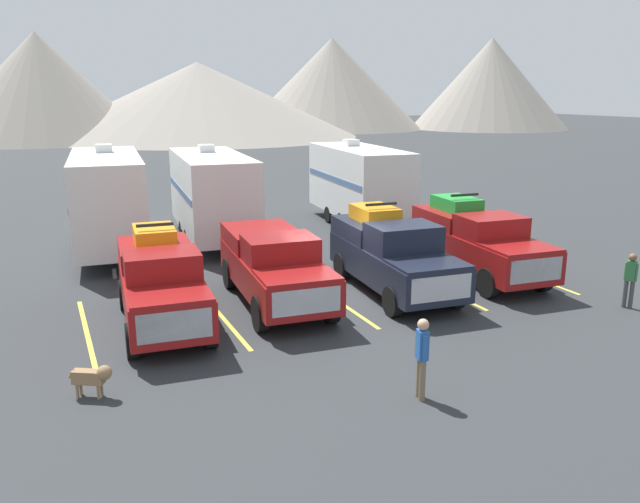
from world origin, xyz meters
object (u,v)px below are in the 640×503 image
pickup_truck_b (274,265)px  camper_trailer_b (212,192)px  pickup_truck_a (161,282)px  dog (94,376)px  pickup_truck_d (476,240)px  camper_trailer_c (359,181)px  camper_trailer_a (108,198)px  person_a (422,353)px  pickup_truck_c (392,253)px  person_b (630,277)px

pickup_truck_b → camper_trailer_b: 8.23m
pickup_truck_a → camper_trailer_b: 9.43m
pickup_truck_a → dog: (-2.02, -3.60, -0.71)m
camper_trailer_b → dog: bearing=-114.9°
pickup_truck_b → pickup_truck_d: pickup_truck_d is taller
pickup_truck_a → camper_trailer_c: bearing=41.0°
dog → pickup_truck_d: bearing=17.7°
pickup_truck_a → pickup_truck_d: 10.35m
camper_trailer_a → dog: (-1.67, -12.01, -1.64)m
camper_trailer_a → person_a: (4.25, -14.72, -1.13)m
pickup_truck_a → pickup_truck_d: bearing=2.0°
pickup_truck_a → camper_trailer_b: size_ratio=0.64×
pickup_truck_a → pickup_truck_d: size_ratio=0.91×
camper_trailer_b → dog: 13.58m
pickup_truck_c → person_a: size_ratio=3.41×
person_a → dog: size_ratio=2.04×
pickup_truck_d → dog: pickup_truck_d is taller
camper_trailer_a → pickup_truck_b: bearing=-65.4°
pickup_truck_b → camper_trailer_a: (-3.64, 7.95, 0.97)m
person_b → pickup_truck_d: bearing=113.1°
pickup_truck_b → pickup_truck_d: (7.06, -0.11, 0.07)m
camper_trailer_b → camper_trailer_c: 6.96m
pickup_truck_c → person_b: (5.29, -4.15, -0.28)m
pickup_truck_b → dog: pickup_truck_b is taller
camper_trailer_b → person_a: camper_trailer_b is taller
pickup_truck_b → pickup_truck_d: bearing=-0.9°
pickup_truck_b → camper_trailer_b: camper_trailer_b is taller
person_a → pickup_truck_a: bearing=121.7°
camper_trailer_a → camper_trailer_b: (4.02, 0.22, -0.08)m
pickup_truck_b → pickup_truck_c: pickup_truck_c is taller
pickup_truck_b → person_a: 6.80m
pickup_truck_c → pickup_truck_d: 3.41m
pickup_truck_a → camper_trailer_c: (10.61, 9.23, 0.84)m
camper_trailer_c → dog: camper_trailer_c is taller
camper_trailer_c → camper_trailer_a: bearing=-175.7°
pickup_truck_d → dog: 13.00m
pickup_truck_b → camper_trailer_c: camper_trailer_c is taller
camper_trailer_a → person_a: camper_trailer_a is taller
camper_trailer_c → person_a: (-6.71, -15.54, -1.03)m
pickup_truck_b → person_b: pickup_truck_b is taller
person_a → person_b: person_a is taller
pickup_truck_d → camper_trailer_c: bearing=88.3°
pickup_truck_c → person_a: pickup_truck_c is taller
pickup_truck_c → person_b: bearing=-38.1°
pickup_truck_b → dog: (-5.31, -4.06, -0.67)m
pickup_truck_b → camper_trailer_a: 8.80m
pickup_truck_b → pickup_truck_c: bearing=-6.2°
pickup_truck_c → person_b: size_ratio=3.62×
pickup_truck_b → camper_trailer_b: size_ratio=0.69×
pickup_truck_c → person_b: 6.73m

